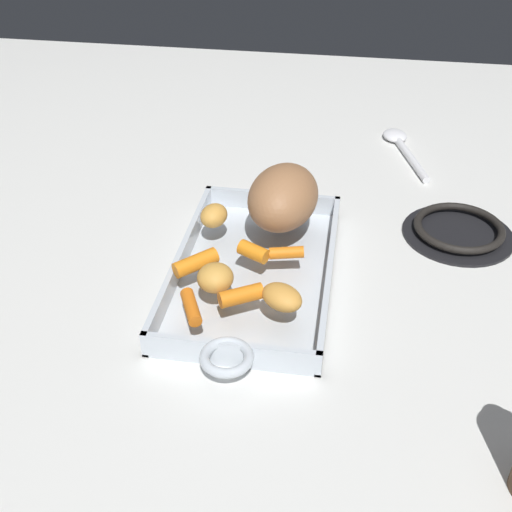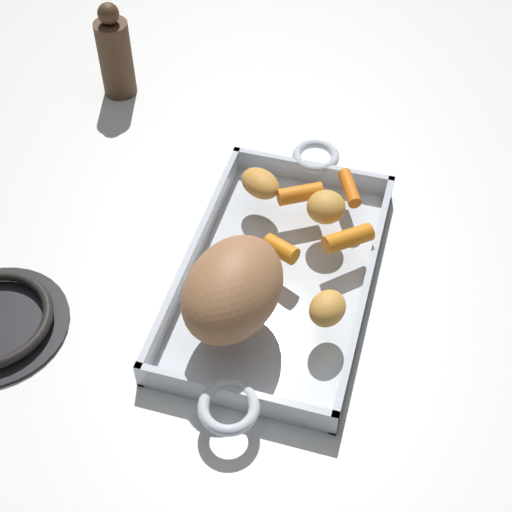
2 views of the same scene
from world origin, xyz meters
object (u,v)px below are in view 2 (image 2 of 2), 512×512
Objects in this scene: potato_halved at (328,308)px; baby_carrot_center_right at (300,194)px; baby_carrot_northwest at (349,188)px; potato_whole at (260,183)px; baby_carrot_center_left at (283,250)px; roasting_dish at (278,275)px; pepper_mill at (115,55)px; baby_carrot_southeast at (243,245)px; pork_roast at (233,289)px; baby_carrot_long at (348,238)px; potato_near_roast at (326,207)px.

baby_carrot_center_right is at bearing -157.12° from potato_halved.
potato_halved is at bearing 4.05° from baby_carrot_northwest.
baby_carrot_center_right reaches higher than baby_carrot_northwest.
potato_halved is (0.20, 0.01, 0.01)m from baby_carrot_northwest.
baby_carrot_center_right is 0.05m from potato_whole.
potato_whole is (-0.10, -0.06, 0.00)m from baby_carrot_center_left.
roasting_dish is 0.15m from baby_carrot_northwest.
roasting_dish is at bearing 26.20° from potato_whole.
potato_halved is 0.32× the size of pepper_mill.
baby_carrot_southeast is 0.85× the size of potato_whole.
baby_carrot_northwest is 0.43m from pepper_mill.
pork_roast is (0.09, -0.03, 0.07)m from roasting_dish.
roasting_dish is 0.13m from potato_whole.
baby_carrot_long reaches higher than baby_carrot_southeast.
baby_carrot_center_left is 0.11m from potato_whole.
pork_roast is at bearing -17.67° from baby_carrot_center_left.
baby_carrot_northwest is 0.12m from potato_whole.
baby_carrot_center_left reaches higher than baby_carrot_northwest.
potato_near_roast reaches higher than potato_halved.
pork_roast is 2.92× the size of baby_carrot_southeast.
potato_whole is 0.22m from potato_halved.
baby_carrot_center_left is 0.10m from potato_halved.
potato_near_roast is at bearing 76.26° from potato_whole.
pork_roast is at bearing 7.01° from potato_whole.
potato_halved is (0.08, 0.07, 0.01)m from baby_carrot_center_left.
pepper_mill is at bearing -142.24° from pork_roast.
roasting_dish is 0.12m from pork_roast.
baby_carrot_long reaches higher than baby_carrot_center_left.
baby_carrot_southeast is (0.13, -0.10, -0.00)m from baby_carrot_northwest.
pepper_mill reaches higher than baby_carrot_center_left.
baby_carrot_center_left is at bearing 94.44° from baby_carrot_southeast.
roasting_dish is at bearing 0.34° from baby_carrot_center_right.
pork_roast is 0.20m from baby_carrot_center_right.
baby_carrot_center_right is 0.07m from baby_carrot_northwest.
baby_carrot_long reaches higher than baby_carrot_center_right.
pepper_mill reaches higher than baby_carrot_southeast.
potato_near_roast reaches higher than baby_carrot_northwest.
baby_carrot_center_right reaches higher than baby_carrot_southeast.
potato_whole reaches higher than baby_carrot_center_right.
baby_carrot_northwest is 1.19× the size of potato_near_roast.
baby_carrot_long is 0.08m from baby_carrot_center_left.
potato_near_roast is 1.02× the size of potato_halved.
baby_carrot_northwest is 0.38× the size of pepper_mill.
baby_carrot_northwest is at bearing 104.85° from potato_whole.
baby_carrot_southeast is (0.10, -0.05, -0.00)m from baby_carrot_center_right.
baby_carrot_northwest is at bearing -175.95° from potato_halved.
baby_carrot_northwest is 1.02× the size of potato_whole.
baby_carrot_northwest is at bearing 158.43° from potato_near_roast.
potato_halved reaches higher than baby_carrot_center_right.
roasting_dish is 0.11m from potato_halved.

